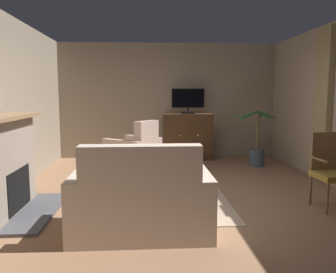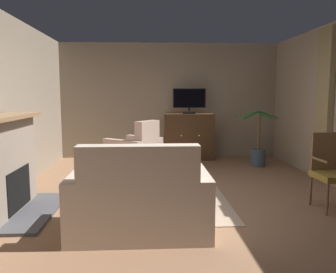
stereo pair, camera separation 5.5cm
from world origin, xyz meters
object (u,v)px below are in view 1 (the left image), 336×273
Objects in this scene: television at (188,100)px; side_chair_far_end at (332,169)px; tv_remote at (153,168)px; tv_cabinet at (187,137)px; coffee_table at (149,174)px; fireplace at (6,168)px; potted_plant_on_hearth_side at (257,152)px; armchair_facing_sofa at (134,154)px; folded_newspaper at (150,171)px; sofa_floral at (141,203)px.

television reaches higher than side_chair_far_end.
television is 0.75× the size of side_chair_far_end.
side_chair_far_end reaches higher than tv_remote.
tv_cabinet is 1.32× the size of coffee_table.
coffee_table is 2.49m from side_chair_far_end.
potted_plant_on_hearth_side is (4.10, 2.67, -0.30)m from fireplace.
potted_plant_on_hearth_side is (2.58, 0.17, -0.02)m from armchair_facing_sofa.
tv_cabinet reaches higher than tv_remote.
armchair_facing_sofa is at bearing -140.71° from television.
potted_plant_on_hearth_side is at bearing -32.30° from tv_cabinet.
side_chair_far_end is (4.25, 0.00, -0.07)m from fireplace.
sofa_floral is (-0.12, -1.13, -0.10)m from folded_newspaper.
tv_cabinet is at bearing 52.38° from fireplace.
armchair_facing_sofa is at bearing -51.09° from tv_remote.
coffee_table is at bearing 85.14° from sofa_floral.
armchair_facing_sofa is (-0.18, 3.21, -0.02)m from sofa_floral.
fireplace is 2.94m from armchair_facing_sofa.
tv_cabinet is at bearing 90.00° from television.
sofa_floral is 3.22m from armchair_facing_sofa.
folded_newspaper is at bearing -106.18° from tv_cabinet.
coffee_table is 0.13m from tv_remote.
fireplace reaches higher than tv_cabinet.
armchair_facing_sofa is (1.53, 2.50, -0.28)m from fireplace.
folded_newspaper is (-0.90, -3.12, -0.07)m from tv_cabinet.
folded_newspaper reaches higher than coffee_table.
television is at bearing -90.00° from tv_cabinet.
coffee_table is at bearing 14.55° from fireplace.
coffee_table is at bearing -136.20° from potted_plant_on_hearth_side.
potted_plant_on_hearth_side reaches higher than tv_cabinet.
tv_cabinet is at bearing 147.70° from potted_plant_on_hearth_side.
coffee_table is (-0.92, -3.07, -0.13)m from tv_cabinet.
fireplace reaches higher than potted_plant_on_hearth_side.
fireplace is at bearing -179.94° from side_chair_far_end.
fireplace reaches higher than tv_remote.
fireplace is at bearing -121.35° from armchair_facing_sofa.
fireplace reaches higher than side_chair_far_end.
armchair_facing_sofa is 1.21× the size of side_chair_far_end.
folded_newspaper is at bearing 170.19° from side_chair_far_end.
sofa_floral is 1.24× the size of armchair_facing_sofa.
television is 0.87× the size of coffee_table.
side_chair_far_end is at bearing -42.57° from armchair_facing_sofa.
tv_cabinet is 3.77× the size of folded_newspaper.
sofa_floral is (-0.10, -1.18, -0.04)m from coffee_table.
coffee_table is at bearing -106.72° from tv_cabinet.
side_chair_far_end is (2.42, -0.42, 0.08)m from folded_newspaper.
television is at bearing 39.29° from armchair_facing_sofa.
television is 1.93m from potted_plant_on_hearth_side.
side_chair_far_end is at bearing -19.01° from folded_newspaper.
television is (2.73, 3.49, 0.78)m from fireplace.
potted_plant_on_hearth_side is (-0.14, 2.67, -0.23)m from side_chair_far_end.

